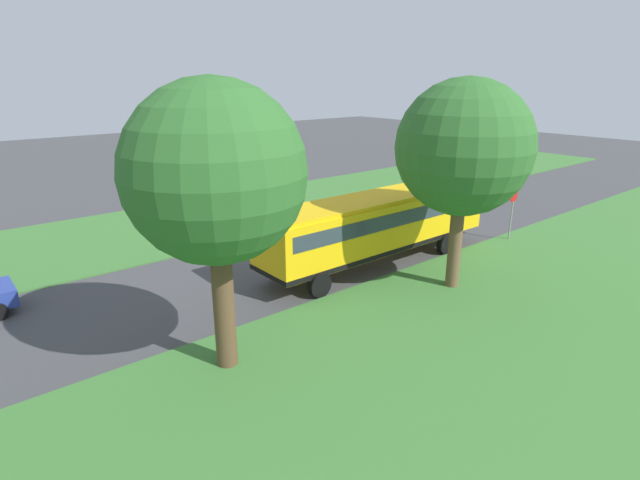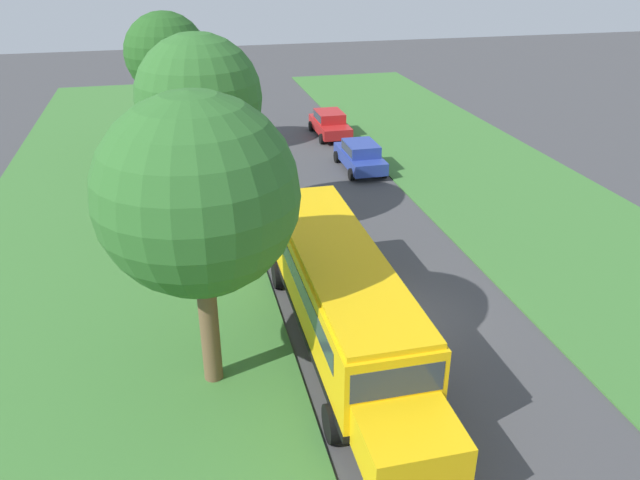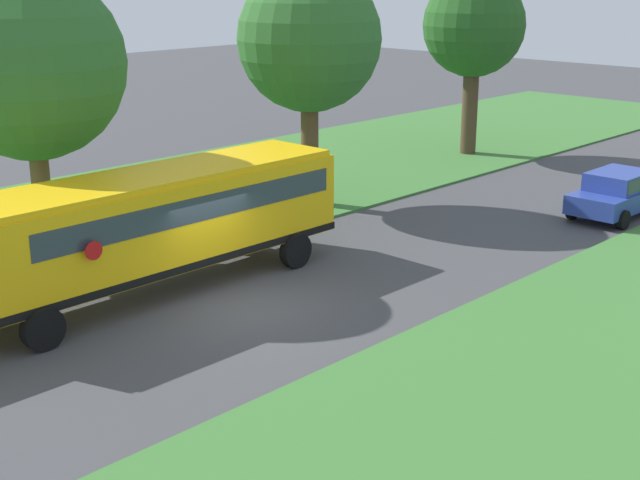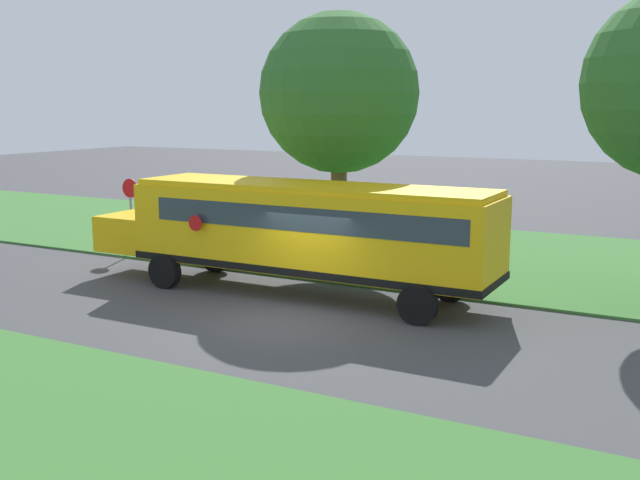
% 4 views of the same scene
% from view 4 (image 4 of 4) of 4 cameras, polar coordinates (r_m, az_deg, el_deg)
% --- Properties ---
extents(ground_plane, '(120.00, 120.00, 0.00)m').
position_cam_4_polar(ground_plane, '(18.79, -2.79, -6.14)').
color(ground_plane, '#424244').
extents(grass_verge, '(12.00, 80.00, 0.08)m').
position_cam_4_polar(grass_verge, '(27.59, 7.96, -0.85)').
color(grass_verge, '#3D7533').
rests_on(grass_verge, ground).
extents(school_bus, '(2.85, 12.42, 3.16)m').
position_cam_4_polar(school_bus, '(20.92, -1.42, 0.96)').
color(school_bus, yellow).
rests_on(school_bus, ground).
extents(oak_tree_beside_bus, '(5.16, 5.16, 8.26)m').
position_cam_4_polar(oak_tree_beside_bus, '(24.57, 1.79, 11.10)').
color(oak_tree_beside_bus, brown).
rests_on(oak_tree_beside_bus, ground).
extents(stop_sign, '(0.08, 0.68, 2.74)m').
position_cam_4_polar(stop_sign, '(27.43, -14.22, 2.46)').
color(stop_sign, gray).
rests_on(stop_sign, ground).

